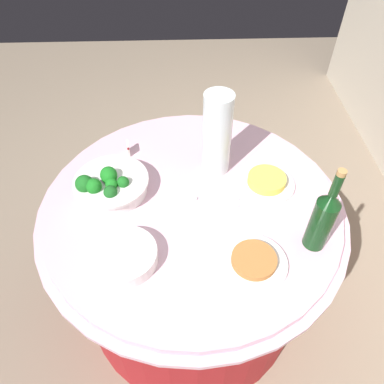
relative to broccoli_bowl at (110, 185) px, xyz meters
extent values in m
plane|color=gray|center=(0.06, 0.31, -0.78)|extent=(6.00, 6.00, 0.00)
cylinder|color=maroon|center=(0.06, 0.31, -0.44)|extent=(1.01, 1.01, 0.69)
cylinder|color=#E0B2C6|center=(0.06, 0.31, -0.08)|extent=(1.16, 1.16, 0.02)
cylinder|color=#E0B2C6|center=(0.06, 0.31, -0.06)|extent=(1.10, 1.10, 0.03)
cylinder|color=white|center=(-0.01, 0.01, -0.02)|extent=(0.26, 0.26, 0.05)
cylinder|color=white|center=(-0.01, 0.01, 0.01)|extent=(0.28, 0.28, 0.01)
sphere|color=#19591E|center=(0.06, 0.01, 0.03)|extent=(0.05, 0.05, 0.05)
sphere|color=#19741E|center=(-0.02, 0.00, 0.04)|extent=(0.06, 0.06, 0.06)
sphere|color=#19661E|center=(0.02, 0.05, 0.03)|extent=(0.04, 0.04, 0.04)
sphere|color=#19641E|center=(0.03, -0.08, 0.03)|extent=(0.07, 0.07, 0.07)
sphere|color=#19731E|center=(0.04, -0.05, 0.03)|extent=(0.06, 0.06, 0.06)
sphere|color=#19761E|center=(0.03, 0.01, 0.03)|extent=(0.05, 0.05, 0.05)
sphere|color=#19761E|center=(-0.01, 0.00, 0.04)|extent=(0.06, 0.06, 0.06)
cylinder|color=white|center=(0.31, 0.08, -0.04)|extent=(0.21, 0.21, 0.01)
cylinder|color=white|center=(0.31, 0.08, -0.03)|extent=(0.21, 0.21, 0.01)
cylinder|color=white|center=(0.31, 0.08, -0.02)|extent=(0.21, 0.21, 0.01)
cylinder|color=white|center=(0.31, 0.08, -0.01)|extent=(0.21, 0.21, 0.01)
cylinder|color=white|center=(0.31, 0.08, 0.00)|extent=(0.21, 0.21, 0.01)
cylinder|color=#103715|center=(0.26, 0.71, 0.06)|extent=(0.07, 0.07, 0.20)
cone|color=#103715|center=(0.26, 0.71, 0.18)|extent=(0.07, 0.07, 0.04)
cylinder|color=#103715|center=(0.26, 0.71, 0.24)|extent=(0.03, 0.03, 0.08)
cylinder|color=#B2844C|center=(0.26, 0.71, 0.29)|extent=(0.03, 0.03, 0.02)
cylinder|color=silver|center=(-0.12, 0.41, 0.13)|extent=(0.11, 0.11, 0.34)
sphere|color=#E5B26B|center=(-0.10, 0.41, 0.00)|extent=(0.06, 0.06, 0.06)
sphere|color=#E5B26B|center=(-0.13, 0.42, 0.00)|extent=(0.06, 0.06, 0.06)
sphere|color=#E5B26B|center=(-0.13, 0.39, 0.00)|extent=(0.06, 0.06, 0.06)
sphere|color=#72C64C|center=(-0.10, 0.42, 0.05)|extent=(0.06, 0.06, 0.06)
sphere|color=#72C64C|center=(-0.14, 0.41, 0.05)|extent=(0.06, 0.06, 0.06)
sphere|color=#72C64C|center=(-0.12, 0.38, 0.05)|extent=(0.06, 0.06, 0.06)
sphere|color=red|center=(-0.11, 0.43, 0.10)|extent=(0.06, 0.06, 0.06)
sphere|color=red|center=(-0.14, 0.40, 0.10)|extent=(0.06, 0.06, 0.06)
sphere|color=red|center=(-0.11, 0.39, 0.10)|extent=(0.06, 0.06, 0.06)
sphere|color=#E5B26B|center=(-0.13, 0.43, 0.16)|extent=(0.06, 0.06, 0.06)
sphere|color=#E5B26B|center=(-0.14, 0.39, 0.16)|extent=(0.06, 0.06, 0.06)
sphere|color=#E5B26B|center=(-0.10, 0.40, 0.16)|extent=(0.06, 0.06, 0.06)
sphere|color=#72C64C|center=(-0.14, 0.42, 0.21)|extent=(0.06, 0.06, 0.06)
sphere|color=#72C64C|center=(-0.13, 0.39, 0.21)|extent=(0.06, 0.06, 0.06)
sphere|color=#72C64C|center=(-0.10, 0.41, 0.21)|extent=(0.06, 0.06, 0.06)
cylinder|color=silver|center=(0.04, 0.40, -0.04)|extent=(0.04, 0.16, 0.01)
cylinder|color=silver|center=(0.08, 0.40, -0.04)|extent=(0.04, 0.16, 0.01)
sphere|color=silver|center=(0.05, 0.32, -0.04)|extent=(0.01, 0.01, 0.01)
cylinder|color=white|center=(0.34, 0.49, -0.04)|extent=(0.22, 0.22, 0.01)
cylinder|color=#B77038|center=(0.34, 0.49, -0.02)|extent=(0.15, 0.15, 0.02)
cylinder|color=white|center=(-0.02, 0.60, -0.04)|extent=(0.22, 0.22, 0.01)
cylinder|color=#F2D14C|center=(-0.02, 0.60, -0.01)|extent=(0.15, 0.15, 0.03)
cube|color=white|center=(-0.22, 0.05, -0.01)|extent=(0.05, 0.02, 0.05)
cube|color=maroon|center=(-0.22, 0.05, 0.00)|extent=(0.05, 0.02, 0.01)
camera|label=1|loc=(0.97, 0.27, 0.98)|focal=34.30mm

